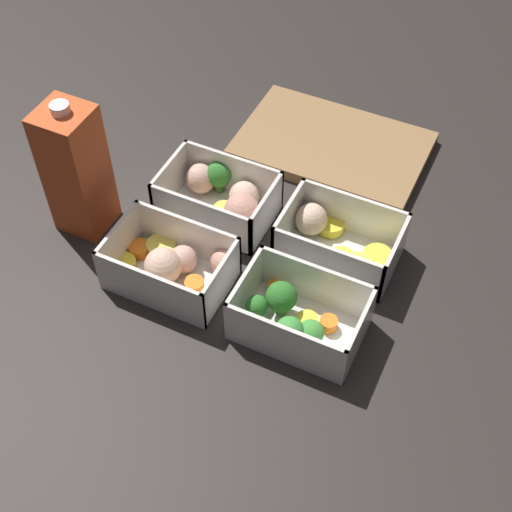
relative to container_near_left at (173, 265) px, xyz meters
The scene contains 7 objects.
ground_plane 0.11m from the container_near_left, 33.60° to the left, with size 4.00×4.00×0.00m, color #282321.
container_near_left is the anchor object (origin of this frame).
container_near_right 0.17m from the container_near_left, ahead, with size 0.15×0.10×0.07m.
container_far_left 0.13m from the container_near_left, 88.51° to the left, with size 0.16×0.11×0.07m.
container_far_right 0.21m from the container_near_left, 37.19° to the left, with size 0.16×0.11×0.07m.
juice_carton 0.18m from the container_near_left, 167.21° to the left, with size 0.07×0.07×0.20m.
cutting_board 0.33m from the container_near_left, 73.43° to the left, with size 0.28×0.18×0.02m.
Camera 1 is at (0.26, -0.54, 0.73)m, focal length 50.00 mm.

